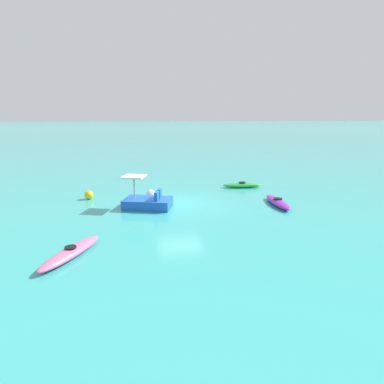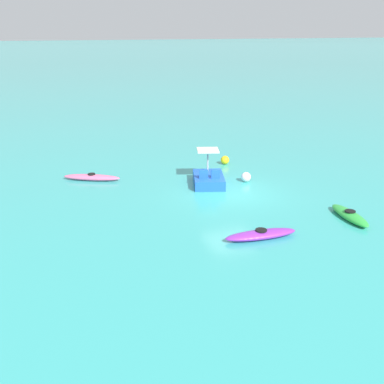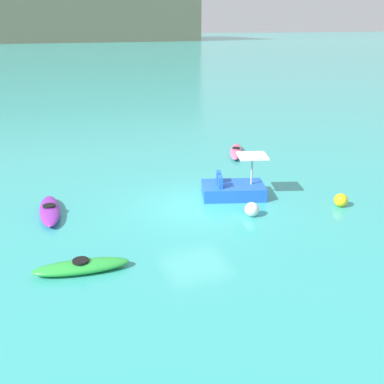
{
  "view_description": "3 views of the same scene",
  "coord_description": "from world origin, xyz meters",
  "px_view_note": "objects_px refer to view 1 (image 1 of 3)",
  "views": [
    {
      "loc": [
        2.34,
        16.47,
        4.64
      ],
      "look_at": [
        -0.67,
        -0.12,
        0.59
      ],
      "focal_mm": 29.52,
      "sensor_mm": 36.0,
      "label": 1
    },
    {
      "loc": [
        -20.02,
        9.59,
        7.66
      ],
      "look_at": [
        0.22,
        2.0,
        0.27
      ],
      "focal_mm": 45.21,
      "sensor_mm": 36.0,
      "label": 2
    },
    {
      "loc": [
        -5.77,
        -14.6,
        6.4
      ],
      "look_at": [
        0.22,
        0.97,
        0.23
      ],
      "focal_mm": 42.71,
      "sensor_mm": 36.0,
      "label": 3
    }
  ],
  "objects_px": {
    "pedal_boat_blue": "(148,202)",
    "kayak_purple": "(278,202)",
    "buoy_white": "(151,194)",
    "kayak_pink": "(71,252)",
    "buoy_yellow": "(89,195)",
    "kayak_green": "(242,185)"
  },
  "relations": [
    {
      "from": "pedal_boat_blue",
      "to": "kayak_green",
      "type": "bearing_deg",
      "value": -149.76
    },
    {
      "from": "kayak_purple",
      "to": "kayak_green",
      "type": "bearing_deg",
      "value": -84.1
    },
    {
      "from": "buoy_white",
      "to": "pedal_boat_blue",
      "type": "bearing_deg",
      "value": 82.4
    },
    {
      "from": "kayak_purple",
      "to": "kayak_pink",
      "type": "bearing_deg",
      "value": 26.3
    },
    {
      "from": "kayak_purple",
      "to": "pedal_boat_blue",
      "type": "distance_m",
      "value": 6.95
    },
    {
      "from": "kayak_purple",
      "to": "pedal_boat_blue",
      "type": "relative_size",
      "value": 1.07
    },
    {
      "from": "buoy_yellow",
      "to": "buoy_white",
      "type": "xyz_separation_m",
      "value": [
        -3.51,
        0.38,
        0.0
      ]
    },
    {
      "from": "pedal_boat_blue",
      "to": "buoy_yellow",
      "type": "relative_size",
      "value": 5.45
    },
    {
      "from": "kayak_purple",
      "to": "buoy_white",
      "type": "height_order",
      "value": "buoy_white"
    },
    {
      "from": "buoy_yellow",
      "to": "pedal_boat_blue",
      "type": "bearing_deg",
      "value": 143.7
    },
    {
      "from": "kayak_pink",
      "to": "buoy_white",
      "type": "relative_size",
      "value": 5.81
    },
    {
      "from": "pedal_boat_blue",
      "to": "buoy_white",
      "type": "height_order",
      "value": "pedal_boat_blue"
    },
    {
      "from": "kayak_green",
      "to": "buoy_white",
      "type": "relative_size",
      "value": 5.24
    },
    {
      "from": "kayak_pink",
      "to": "kayak_green",
      "type": "bearing_deg",
      "value": -135.0
    },
    {
      "from": "kayak_pink",
      "to": "buoy_white",
      "type": "distance_m",
      "value": 8.11
    },
    {
      "from": "pedal_boat_blue",
      "to": "kayak_purple",
      "type": "bearing_deg",
      "value": 174.27
    },
    {
      "from": "pedal_boat_blue",
      "to": "buoy_white",
      "type": "bearing_deg",
      "value": -97.6
    },
    {
      "from": "kayak_pink",
      "to": "pedal_boat_blue",
      "type": "distance_m",
      "value": 6.18
    },
    {
      "from": "kayak_green",
      "to": "buoy_white",
      "type": "height_order",
      "value": "buoy_white"
    },
    {
      "from": "kayak_pink",
      "to": "buoy_yellow",
      "type": "relative_size",
      "value": 5.89
    },
    {
      "from": "kayak_pink",
      "to": "buoy_yellow",
      "type": "bearing_deg",
      "value": -86.85
    },
    {
      "from": "pedal_boat_blue",
      "to": "buoy_yellow",
      "type": "bearing_deg",
      "value": -36.3
    }
  ]
}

